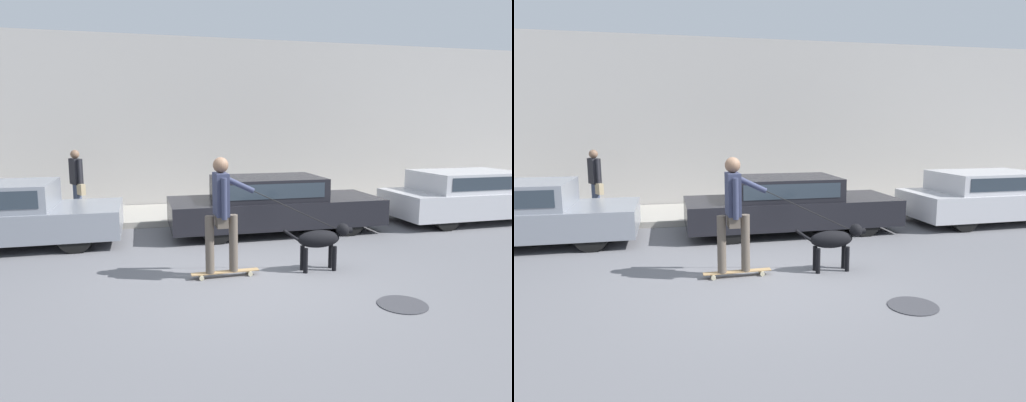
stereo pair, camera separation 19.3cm
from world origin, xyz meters
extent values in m
plane|color=slate|center=(0.00, 0.00, 0.00)|extent=(36.00, 36.00, 0.00)
cube|color=#B2ADA8|center=(0.00, 6.21, 2.28)|extent=(32.00, 0.30, 4.56)
cube|color=#A39E93|center=(0.00, 4.86, 0.07)|extent=(30.00, 2.36, 0.14)
cylinder|color=black|center=(-2.76, 3.52, 0.32)|extent=(0.64, 0.21, 0.64)
cylinder|color=black|center=(-2.74, 1.96, 0.32)|extent=(0.64, 0.21, 0.64)
cube|color=gray|center=(-4.02, 2.72, 0.45)|extent=(4.10, 1.85, 0.52)
cylinder|color=black|center=(2.53, 3.46, 0.31)|extent=(0.63, 0.21, 0.62)
cylinder|color=black|center=(2.55, 2.02, 0.31)|extent=(0.63, 0.21, 0.62)
cylinder|color=black|center=(-0.22, 3.42, 0.31)|extent=(0.63, 0.21, 0.62)
cylinder|color=black|center=(-0.20, 1.99, 0.31)|extent=(0.63, 0.21, 0.62)
cube|color=black|center=(1.17, 2.72, 0.46)|extent=(4.46, 1.74, 0.54)
cube|color=black|center=(0.99, 2.72, 0.95)|extent=(2.24, 1.54, 0.46)
cube|color=#28333D|center=(1.00, 1.96, 0.98)|extent=(1.96, 0.04, 0.29)
cylinder|color=black|center=(7.22, 3.51, 0.31)|extent=(0.62, 0.22, 0.62)
cylinder|color=black|center=(4.74, 3.44, 0.31)|extent=(0.62, 0.22, 0.62)
cylinder|color=black|center=(4.78, 1.94, 0.31)|extent=(0.62, 0.22, 0.62)
cube|color=#BCBCC1|center=(6.00, 2.72, 0.46)|extent=(4.06, 1.86, 0.56)
cube|color=#BCBCC1|center=(5.84, 2.72, 0.97)|extent=(2.34, 1.63, 0.45)
cube|color=#28333D|center=(5.86, 1.93, 0.99)|extent=(2.02, 0.07, 0.29)
cylinder|color=black|center=(1.33, 0.06, 0.19)|extent=(0.07, 0.07, 0.39)
cylinder|color=black|center=(1.33, -0.09, 0.19)|extent=(0.07, 0.07, 0.39)
cylinder|color=black|center=(0.85, 0.06, 0.19)|extent=(0.07, 0.07, 0.39)
cylinder|color=black|center=(0.85, -0.09, 0.19)|extent=(0.07, 0.07, 0.39)
ellipsoid|color=black|center=(1.09, -0.02, 0.50)|extent=(0.68, 0.28, 0.27)
sphere|color=black|center=(1.49, -0.01, 0.63)|extent=(0.20, 0.20, 0.20)
cylinder|color=black|center=(1.58, -0.01, 0.61)|extent=(0.11, 0.09, 0.09)
cylinder|color=black|center=(0.64, -0.02, 0.59)|extent=(0.27, 0.04, 0.21)
cylinder|color=beige|center=(-0.01, 0.10, 0.04)|extent=(0.07, 0.03, 0.07)
cylinder|color=beige|center=(-0.01, -0.05, 0.04)|extent=(0.07, 0.03, 0.07)
cylinder|color=beige|center=(-0.75, 0.07, 0.04)|extent=(0.07, 0.03, 0.07)
cylinder|color=beige|center=(-0.74, -0.08, 0.04)|extent=(0.07, 0.03, 0.07)
cube|color=#A88456|center=(-0.38, 0.01, 0.08)|extent=(1.02, 0.16, 0.02)
cylinder|color=brown|center=(-0.25, 0.02, 0.51)|extent=(0.13, 0.13, 0.85)
cylinder|color=brown|center=(-0.61, 0.00, 0.51)|extent=(0.13, 0.13, 0.85)
cube|color=brown|center=(-0.43, 0.01, 0.85)|extent=(0.17, 0.30, 0.17)
cube|color=#2D334C|center=(-0.43, 0.01, 1.25)|extent=(0.20, 0.38, 0.62)
sphere|color=brown|center=(-0.43, 0.01, 1.68)|extent=(0.23, 0.23, 0.23)
cylinder|color=#2D334C|center=(-0.42, -0.22, 1.22)|extent=(0.08, 0.08, 0.59)
cylinder|color=#2D334C|center=(-0.17, 0.20, 1.39)|extent=(0.58, 0.15, 0.33)
cylinder|color=black|center=(0.79, 0.08, 0.93)|extent=(1.40, 0.19, 0.67)
cylinder|color=#3D4760|center=(-2.98, 4.38, 0.53)|extent=(0.13, 0.13, 0.79)
cylinder|color=#3D4760|center=(-3.05, 4.51, 0.53)|extent=(0.13, 0.13, 0.79)
cube|color=black|center=(-3.01, 4.44, 1.22)|extent=(0.33, 0.41, 0.58)
cylinder|color=black|center=(-2.91, 4.25, 1.23)|extent=(0.08, 0.08, 0.55)
cylinder|color=black|center=(-3.12, 4.64, 1.23)|extent=(0.08, 0.08, 0.55)
sphere|color=brown|center=(-3.01, 4.44, 1.61)|extent=(0.20, 0.20, 0.20)
cube|color=tan|center=(-2.91, 4.25, 0.84)|extent=(0.24, 0.33, 0.24)
cylinder|color=#38383D|center=(1.61, -1.59, 0.01)|extent=(0.63, 0.63, 0.01)
camera|label=1|loc=(-1.46, -6.46, 2.22)|focal=32.00mm
camera|label=2|loc=(-1.27, -6.50, 2.22)|focal=32.00mm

